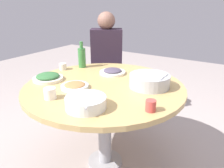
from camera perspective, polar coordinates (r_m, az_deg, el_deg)
name	(u,v)px	position (r m, az deg, el deg)	size (l,w,h in m)	color
ground	(105,162)	(2.04, -1.80, -19.67)	(8.00, 8.00, 0.00)	#A29591
round_dining_table	(104,95)	(1.70, -2.04, -2.99)	(1.21, 1.21, 0.73)	#99999E
rice_bowl	(150,80)	(1.63, 9.75, 0.91)	(0.30, 0.30, 0.10)	#B2B5BA
soup_bowl	(86,103)	(1.30, -6.82, -4.88)	(0.24, 0.24, 0.07)	white
dish_eggplant	(112,72)	(1.91, 0.12, 3.27)	(0.23, 0.23, 0.05)	white
dish_greens	(48,77)	(1.82, -16.31, 1.70)	(0.24, 0.24, 0.06)	silver
dish_tofu_braise	(75,86)	(1.61, -9.66, -0.46)	(0.20, 0.20, 0.04)	white
green_bottle	(82,57)	(2.09, -7.84, 6.96)	(0.07, 0.07, 0.24)	#387A3B
tea_cup_near	(151,106)	(1.28, 10.03, -5.56)	(0.06, 0.06, 0.07)	#CA443D
tea_cup_far	(63,66)	(2.07, -12.65, 4.46)	(0.07, 0.07, 0.06)	silver
tea_cup_side	(50,93)	(1.47, -15.82, -2.34)	(0.08, 0.08, 0.07)	white
stool_for_diner_left	(107,97)	(2.66, -1.31, -3.52)	(0.37, 0.37, 0.46)	brown
diner_left	(107,53)	(2.48, -1.42, 8.11)	(0.45, 0.46, 0.76)	#2D333D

